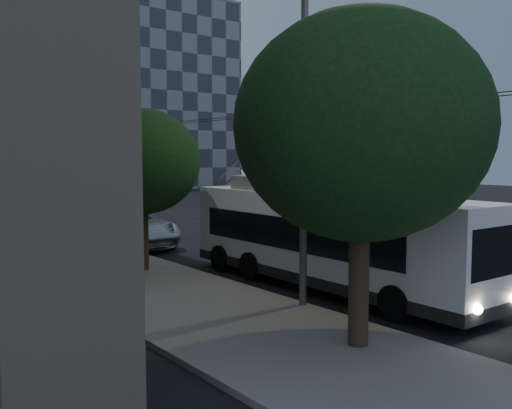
{
  "coord_description": "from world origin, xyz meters",
  "views": [
    {
      "loc": [
        -15.59,
        -15.29,
        4.26
      ],
      "look_at": [
        -1.54,
        3.02,
        2.24
      ],
      "focal_mm": 40.0,
      "sensor_mm": 36.0,
      "label": 1
    }
  ],
  "objects_px": {
    "car_white_b": "(60,209)",
    "streetlamp_near": "(316,68)",
    "trolleybus": "(324,238)",
    "streetlamp_far": "(40,119)",
    "car_white_c": "(34,204)",
    "pickup_silver": "(127,226)",
    "car_white_a": "(99,221)",
    "car_white_d": "(15,200)"
  },
  "relations": [
    {
      "from": "car_white_b",
      "to": "streetlamp_near",
      "type": "bearing_deg",
      "value": -83.53
    },
    {
      "from": "trolleybus",
      "to": "streetlamp_far",
      "type": "height_order",
      "value": "streetlamp_far"
    },
    {
      "from": "car_white_b",
      "to": "streetlamp_far",
      "type": "relative_size",
      "value": 0.39
    },
    {
      "from": "car_white_c",
      "to": "streetlamp_near",
      "type": "xyz_separation_m",
      "value": [
        -1.23,
        -30.33,
        5.84
      ]
    },
    {
      "from": "pickup_silver",
      "to": "car_white_c",
      "type": "height_order",
      "value": "pickup_silver"
    },
    {
      "from": "streetlamp_near",
      "to": "streetlamp_far",
      "type": "relative_size",
      "value": 1.03
    },
    {
      "from": "trolleybus",
      "to": "streetlamp_near",
      "type": "height_order",
      "value": "streetlamp_near"
    },
    {
      "from": "car_white_a",
      "to": "streetlamp_near",
      "type": "distance_m",
      "value": 18.85
    },
    {
      "from": "car_white_a",
      "to": "car_white_c",
      "type": "height_order",
      "value": "car_white_c"
    },
    {
      "from": "car_white_d",
      "to": "car_white_a",
      "type": "bearing_deg",
      "value": -75.04
    },
    {
      "from": "trolleybus",
      "to": "car_white_d",
      "type": "relative_size",
      "value": 2.7
    },
    {
      "from": "trolleybus",
      "to": "car_white_b",
      "type": "height_order",
      "value": "trolleybus"
    },
    {
      "from": "car_white_a",
      "to": "streetlamp_far",
      "type": "relative_size",
      "value": 0.37
    },
    {
      "from": "trolleybus",
      "to": "car_white_c",
      "type": "bearing_deg",
      "value": 91.76
    },
    {
      "from": "car_white_c",
      "to": "trolleybus",
      "type": "bearing_deg",
      "value": -105.82
    },
    {
      "from": "streetlamp_far",
      "to": "pickup_silver",
      "type": "bearing_deg",
      "value": -87.51
    },
    {
      "from": "trolleybus",
      "to": "car_white_a",
      "type": "distance_m",
      "value": 16.36
    },
    {
      "from": "car_white_b",
      "to": "streetlamp_far",
      "type": "bearing_deg",
      "value": -113.06
    },
    {
      "from": "streetlamp_far",
      "to": "car_white_a",
      "type": "bearing_deg",
      "value": -80.9
    },
    {
      "from": "car_white_a",
      "to": "car_white_c",
      "type": "relative_size",
      "value": 0.86
    },
    {
      "from": "trolleybus",
      "to": "car_white_d",
      "type": "distance_m",
      "value": 33.61
    },
    {
      "from": "streetlamp_near",
      "to": "car_white_d",
      "type": "bearing_deg",
      "value": 87.99
    },
    {
      "from": "car_white_a",
      "to": "car_white_c",
      "type": "xyz_separation_m",
      "value": [
        0.22,
        12.46,
        0.09
      ]
    },
    {
      "from": "car_white_b",
      "to": "trolleybus",
      "type": "bearing_deg",
      "value": -79.63
    },
    {
      "from": "trolleybus",
      "to": "car_white_b",
      "type": "distance_m",
      "value": 25.74
    },
    {
      "from": "car_white_a",
      "to": "car_white_b",
      "type": "height_order",
      "value": "car_white_a"
    },
    {
      "from": "car_white_a",
      "to": "streetlamp_far",
      "type": "height_order",
      "value": "streetlamp_far"
    },
    {
      "from": "streetlamp_far",
      "to": "car_white_c",
      "type": "bearing_deg",
      "value": 78.65
    },
    {
      "from": "pickup_silver",
      "to": "streetlamp_far",
      "type": "relative_size",
      "value": 0.62
    },
    {
      "from": "trolleybus",
      "to": "pickup_silver",
      "type": "bearing_deg",
      "value": 97.32
    },
    {
      "from": "car_white_d",
      "to": "streetlamp_far",
      "type": "height_order",
      "value": "streetlamp_far"
    },
    {
      "from": "pickup_silver",
      "to": "car_white_b",
      "type": "bearing_deg",
      "value": 86.09
    },
    {
      "from": "car_white_a",
      "to": "streetlamp_near",
      "type": "relative_size",
      "value": 0.36
    },
    {
      "from": "streetlamp_near",
      "to": "car_white_b",
      "type": "bearing_deg",
      "value": 85.65
    },
    {
      "from": "car_white_b",
      "to": "car_white_a",
      "type": "bearing_deg",
      "value": -85.64
    },
    {
      "from": "trolleybus",
      "to": "car_white_a",
      "type": "bearing_deg",
      "value": 93.52
    },
    {
      "from": "pickup_silver",
      "to": "streetlamp_far",
      "type": "xyz_separation_m",
      "value": [
        -0.48,
        10.95,
        5.49
      ]
    },
    {
      "from": "car_white_d",
      "to": "streetlamp_far",
      "type": "xyz_separation_m",
      "value": [
        -1.24,
        -10.97,
        5.67
      ]
    },
    {
      "from": "car_white_b",
      "to": "car_white_c",
      "type": "relative_size",
      "value": 0.91
    },
    {
      "from": "car_white_c",
      "to": "car_white_d",
      "type": "height_order",
      "value": "car_white_c"
    },
    {
      "from": "car_white_b",
      "to": "car_white_c",
      "type": "height_order",
      "value": "car_white_c"
    },
    {
      "from": "trolleybus",
      "to": "streetlamp_near",
      "type": "xyz_separation_m",
      "value": [
        -1.87,
        -1.56,
        4.98
      ]
    }
  ]
}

